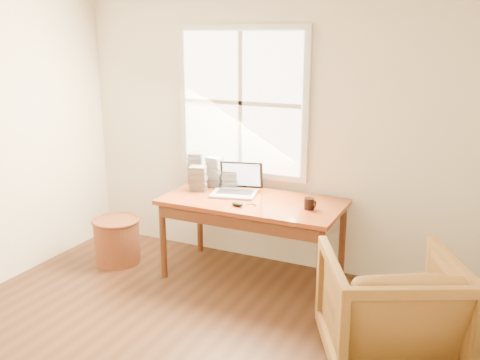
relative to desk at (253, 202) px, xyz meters
The scene contains 11 objects.
room_shell 1.74m from the desk, 90.77° to the right, with size 4.04×4.54×2.64m.
desk is the anchor object (origin of this frame).
armchair 1.63m from the desk, 31.02° to the right, with size 0.85×0.88×0.80m, color brown.
wicker_stool 1.45m from the desk, 169.23° to the right, with size 0.44×0.44×0.44m, color brown.
laptop 0.28m from the desk, 166.73° to the left, with size 0.41×0.43×0.30m, color #A9ABB0, non-canonical shape.
mouse 0.23m from the desk, 101.48° to the right, with size 0.11×0.06×0.04m, color black.
coffee_mug 0.54m from the desk, ahead, with size 0.09×0.09×0.10m, color black.
cd_stack_a 0.59m from the desk, 153.62° to the left, with size 0.15×0.13×0.29m, color #ACB2B7.
cd_stack_b 0.60m from the desk, behind, with size 0.15×0.13×0.23m, color #2B2A30.
cd_stack_c 0.82m from the desk, 159.24° to the left, with size 0.14×0.12×0.30m, color gray.
cd_stack_d 0.42m from the desk, 144.39° to the left, with size 0.14×0.13×0.18m, color #B6BDC2.
Camera 1 is at (1.83, -2.35, 2.17)m, focal length 40.00 mm.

